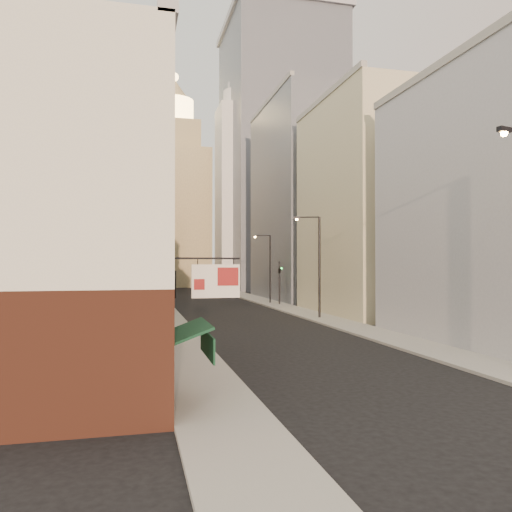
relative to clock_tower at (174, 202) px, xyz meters
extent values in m
plane|color=black|center=(1.00, -92.00, -17.63)|extent=(360.00, 360.00, 0.00)
cube|color=#99958A|center=(-5.50, -37.00, -17.56)|extent=(3.00, 140.00, 0.15)
cube|color=#99958A|center=(7.50, -37.00, -17.56)|extent=(3.00, 140.00, 0.15)
cube|color=brown|center=(-10.00, -83.00, -15.63)|extent=(6.00, 16.00, 4.00)
cube|color=silver|center=(-10.00, -83.00, -9.63)|extent=(6.00, 16.00, 8.00)
cube|color=#A4A3A9|center=(-7.20, -83.00, -5.53)|extent=(0.60, 16.00, 0.40)
cylinder|color=black|center=(-5.90, -89.00, -12.73)|extent=(2.40, 0.06, 0.06)
cube|color=beige|center=(-5.50, -89.00, -13.48)|extent=(1.60, 0.06, 1.10)
cube|color=maroon|center=(-5.10, -89.00, -13.33)|extent=(0.70, 0.10, 0.60)
cube|color=maroon|center=(-6.05, -89.00, -13.58)|extent=(0.35, 0.10, 0.35)
cube|color=#0D3122|center=(-6.35, -88.80, -15.08)|extent=(1.25, 3.00, 0.52)
cube|color=#0D3122|center=(-5.75, -88.80, -15.58)|extent=(0.06, 3.00, 0.80)
cube|color=#0D62A6|center=(-6.95, -85.80, -15.43)|extent=(0.08, 0.40, 0.50)
cube|color=black|center=(-6.30, -78.00, -14.03)|extent=(0.80, 0.08, 1.50)
cube|color=black|center=(-6.30, -68.00, -14.23)|extent=(0.70, 0.08, 1.30)
cube|color=#C0B68D|center=(-11.00, -66.00, -9.63)|extent=(8.00, 12.00, 16.00)
cube|color=#A4A3A9|center=(-11.00, -50.00, -7.63)|extent=(8.00, 16.00, 20.00)
cube|color=#95855F|center=(-11.00, -32.00, -9.13)|extent=(8.00, 18.00, 17.00)
cube|color=gray|center=(-11.00, -12.00, -5.63)|extent=(8.00, 20.00, 24.00)
cube|color=#A4A3A9|center=(13.00, -80.00, -9.63)|extent=(8.00, 16.00, 16.00)
cube|color=#C0B68D|center=(13.00, -62.00, -7.63)|extent=(8.00, 16.00, 20.00)
cube|color=gray|center=(13.00, -42.00, -4.63)|extent=(8.00, 20.00, 26.00)
cube|color=gray|center=(19.00, -14.00, 7.37)|extent=(20.00, 22.00, 50.00)
cube|color=#A4A3A9|center=(19.00, -14.00, 32.97)|extent=(21.00, 23.00, 1.20)
cube|color=#95855F|center=(0.00, 0.00, -3.63)|extent=(14.00, 14.00, 28.00)
cube|color=#95855F|center=(0.00, 0.00, 13.37)|extent=(10.00, 10.00, 6.00)
cylinder|color=#FFCC72|center=(0.00, 0.00, 18.87)|extent=(8.00, 8.00, 5.00)
cone|color=#95855F|center=(0.00, 0.00, 23.37)|extent=(7.00, 7.00, 5.00)
sphere|color=#FFCC72|center=(0.00, 0.00, 26.37)|extent=(1.80, 1.80, 1.80)
cube|color=silver|center=(11.00, -14.00, -0.63)|extent=(8.00, 8.00, 34.00)
cylinder|color=silver|center=(11.00, -14.00, 17.87)|extent=(6.00, 6.00, 3.00)
sphere|color=#A4A3A9|center=(11.00, -14.00, 20.37)|extent=(4.40, 4.40, 4.40)
cylinder|color=black|center=(11.00, -14.00, 22.87)|extent=(0.60, 0.60, 2.00)
cube|color=black|center=(6.09, -88.52, -7.60)|extent=(0.66, 0.38, 0.20)
sphere|color=#FAA33E|center=(6.09, -88.52, -7.75)|extent=(0.27, 0.27, 0.27)
cylinder|color=black|center=(7.28, -65.18, -13.28)|extent=(0.19, 0.19, 8.71)
cylinder|color=black|center=(6.35, -64.92, -8.92)|extent=(1.89, 0.65, 0.12)
cube|color=black|center=(5.42, -64.65, -8.97)|extent=(0.57, 0.35, 0.17)
sphere|color=#FAA33E|center=(5.42, -64.65, -9.10)|extent=(0.23, 0.23, 0.23)
cylinder|color=black|center=(7.47, -48.65, -13.60)|extent=(0.18, 0.18, 8.06)
cylinder|color=black|center=(6.59, -48.45, -9.58)|extent=(1.77, 0.50, 0.11)
cube|color=black|center=(5.72, -48.26, -9.62)|extent=(0.52, 0.30, 0.16)
sphere|color=#FAA33E|center=(5.72, -48.26, -9.74)|extent=(0.21, 0.21, 0.21)
cylinder|color=black|center=(-5.19, -48.53, -15.13)|extent=(0.16, 0.16, 5.00)
imported|color=black|center=(-5.19, -48.53, -13.43)|extent=(0.50, 0.50, 1.20)
sphere|color=#19E533|center=(-5.44, -48.53, -13.43)|extent=(0.16, 0.16, 0.16)
cylinder|color=black|center=(7.88, -51.10, -15.13)|extent=(0.16, 0.16, 5.00)
imported|color=black|center=(7.88, -51.10, -13.43)|extent=(0.68, 0.68, 1.20)
sphere|color=#19E533|center=(8.13, -51.10, -13.43)|extent=(0.16, 0.16, 0.16)
camera|label=1|loc=(-8.12, -105.24, -12.91)|focal=35.00mm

